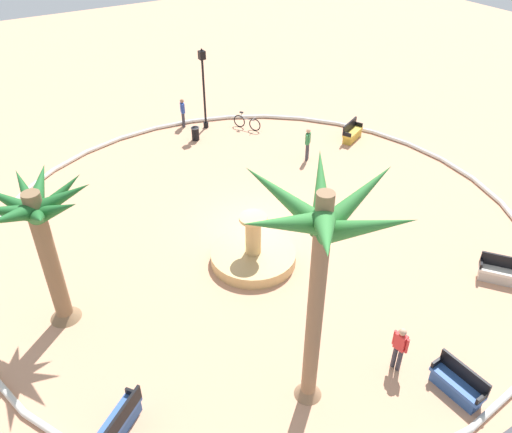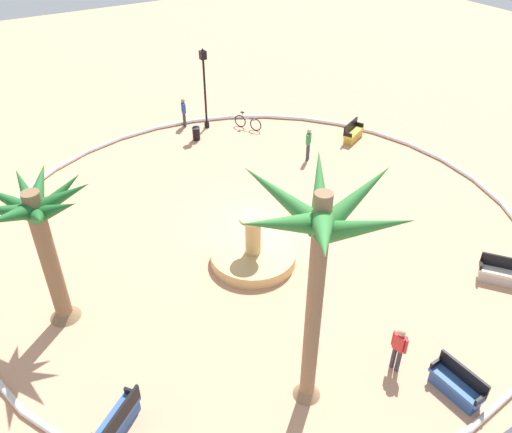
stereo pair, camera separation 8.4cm
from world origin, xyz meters
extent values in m
plane|color=tan|center=(0.00, 0.00, 0.00)|extent=(80.00, 80.00, 0.00)
torus|color=silver|center=(0.00, 0.00, 0.10)|extent=(21.99, 21.99, 0.20)
cylinder|color=tan|center=(1.26, 1.78, 0.23)|extent=(3.22, 3.22, 0.45)
cylinder|color=teal|center=(1.26, 1.78, 0.19)|extent=(2.83, 2.83, 0.34)
cylinder|color=tan|center=(1.26, 1.78, 1.19)|extent=(0.58, 0.58, 1.49)
cylinder|color=#E0B370|center=(1.26, 1.78, 2.00)|extent=(1.03, 1.03, 0.12)
cylinder|color=#8E6B4C|center=(3.00, 7.68, 3.41)|extent=(0.42, 0.42, 6.82)
cone|color=#8E6B4C|center=(3.00, 7.68, 0.25)|extent=(0.79, 0.79, 0.50)
cone|color=#337F38|center=(4.05, 7.70, 6.42)|extent=(2.30, 0.61, 1.31)
cone|color=#337F38|center=(3.64, 8.53, 6.50)|extent=(1.82, 2.18, 1.17)
cone|color=#337F38|center=(2.53, 8.54, 6.29)|extent=(1.56, 2.23, 1.55)
cone|color=#337F38|center=(2.00, 7.61, 6.33)|extent=(2.29, 0.72, 1.47)
cone|color=#337F38|center=(2.46, 6.86, 6.28)|extent=(1.69, 2.17, 1.57)
cone|color=#337F38|center=(3.45, 6.76, 6.37)|extent=(1.50, 2.29, 1.41)
cylinder|color=brown|center=(8.11, 1.02, 2.45)|extent=(0.54, 0.54, 4.90)
cone|color=brown|center=(8.11, 1.02, 0.25)|extent=(1.02, 1.02, 0.50)
cone|color=#1E6028|center=(8.90, 1.00, 4.56)|extent=(1.83, 0.62, 1.20)
cone|color=#1E6028|center=(8.77, 1.51, 4.61)|extent=(1.80, 1.53, 1.10)
cone|color=#1E6028|center=(8.13, 1.80, 4.51)|extent=(0.62, 1.82, 1.28)
cone|color=#1E6028|center=(7.63, 1.64, 4.51)|extent=(1.55, 1.77, 1.27)
cone|color=#1E6028|center=(7.32, 1.21, 4.60)|extent=(1.90, 0.97, 1.13)
cone|color=#1E6028|center=(7.36, 0.86, 4.49)|extent=(1.87, 0.92, 1.32)
cone|color=#1E6028|center=(7.74, 0.28, 4.64)|extent=(1.31, 1.88, 1.06)
cone|color=#1E6028|center=(8.15, 0.24, 4.53)|extent=(0.66, 1.84, 1.24)
cone|color=#1E6028|center=(8.68, 0.48, 4.55)|extent=(1.70, 1.66, 1.22)
cube|color=gold|center=(-8.59, -4.20, 0.45)|extent=(1.66, 1.15, 0.12)
cube|color=black|center=(-8.50, -4.38, 0.75)|extent=(1.47, 0.77, 0.50)
cube|color=gold|center=(-8.59, -4.20, 0.20)|extent=(1.52, 1.06, 0.39)
cube|color=black|center=(-9.27, -4.52, 0.59)|extent=(0.27, 0.44, 0.24)
cube|color=black|center=(-7.92, -3.87, 0.59)|extent=(0.27, 0.44, 0.24)
cube|color=#335BA8|center=(-0.61, 9.84, 0.45)|extent=(0.60, 1.63, 0.12)
cube|color=black|center=(-0.82, 9.83, 0.75)|extent=(0.18, 1.60, 0.50)
cube|color=#2B4E8F|center=(-0.61, 9.84, 0.20)|extent=(0.55, 1.50, 0.39)
cube|color=black|center=(-0.65, 10.59, 0.59)|extent=(0.45, 0.11, 0.24)
cube|color=black|center=(-0.56, 9.09, 0.59)|extent=(0.45, 0.11, 0.24)
cube|color=#335BA8|center=(7.96, 5.95, 0.45)|extent=(1.58, 1.36, 0.12)
cube|color=black|center=(7.83, 6.12, 0.75)|extent=(1.33, 1.02, 0.50)
cube|color=#2B4E8F|center=(7.96, 5.95, 0.20)|extent=(1.45, 1.25, 0.39)
cube|color=black|center=(7.36, 5.50, 0.59)|extent=(0.33, 0.41, 0.24)
cube|color=beige|center=(-5.75, 7.40, 0.45)|extent=(1.38, 1.57, 0.12)
cube|color=black|center=(-5.92, 7.27, 0.75)|extent=(1.05, 1.31, 0.50)
cube|color=#B6ADA0|center=(-5.75, 7.40, 0.20)|extent=(1.27, 1.44, 0.39)
cube|color=black|center=(-5.29, 6.80, 0.59)|extent=(0.40, 0.34, 0.24)
cylinder|color=black|center=(-2.56, -9.69, 1.94)|extent=(0.12, 0.12, 3.88)
cylinder|color=black|center=(-2.56, -9.69, 0.15)|extent=(0.28, 0.28, 0.30)
cube|color=black|center=(-2.56, -9.69, 4.10)|extent=(0.32, 0.32, 0.44)
sphere|color=#F2EDCC|center=(-2.56, -9.69, 4.10)|extent=(0.22, 0.22, 0.22)
cone|color=black|center=(-2.56, -9.69, 4.38)|extent=(0.20, 0.20, 0.18)
cylinder|color=black|center=(-1.38, -8.59, 0.35)|extent=(0.40, 0.40, 0.70)
torus|color=#4C4C51|center=(-1.38, -8.59, 0.70)|extent=(0.46, 0.46, 0.06)
torus|color=black|center=(-4.68, -7.88, 0.36)|extent=(0.40, 0.66, 0.72)
torus|color=black|center=(-4.19, -8.75, 0.36)|extent=(0.40, 0.66, 0.72)
cylinder|color=#99999E|center=(-4.43, -8.31, 0.59)|extent=(0.51, 0.85, 0.05)
cylinder|color=#99999E|center=(-4.26, -8.62, 0.74)|extent=(0.04, 0.04, 0.30)
cube|color=black|center=(-4.26, -8.62, 0.91)|extent=(0.19, 0.22, 0.06)
cylinder|color=#99999E|center=(-4.66, -7.92, 0.73)|extent=(0.40, 0.24, 0.03)
cylinder|color=#33333D|center=(-1.56, -10.55, 0.42)|extent=(0.14, 0.14, 0.85)
cylinder|color=#33333D|center=(-1.52, -10.37, 0.42)|extent=(0.14, 0.14, 0.85)
cube|color=#2D4CA5|center=(-1.54, -10.46, 1.13)|extent=(0.27, 0.38, 0.56)
sphere|color=#9E7051|center=(-1.54, -10.46, 1.53)|extent=(0.22, 0.22, 0.22)
cylinder|color=#2D4CA5|center=(-1.59, -10.67, 1.13)|extent=(0.09, 0.09, 0.53)
cylinder|color=#2D4CA5|center=(-1.49, -10.24, 1.13)|extent=(0.09, 0.09, 0.53)
cylinder|color=#33333D|center=(-5.26, -3.72, 0.45)|extent=(0.14, 0.14, 0.90)
cylinder|color=#33333D|center=(-5.12, -3.60, 0.45)|extent=(0.14, 0.14, 0.90)
cube|color=#338C4C|center=(-5.19, -3.66, 1.18)|extent=(0.39, 0.37, 0.56)
sphere|color=tan|center=(-5.19, -3.66, 1.58)|extent=(0.22, 0.22, 0.22)
cylinder|color=#338C4C|center=(-5.36, -3.80, 1.18)|extent=(0.09, 0.09, 0.53)
cylinder|color=#338C4C|center=(-5.02, -3.52, 1.18)|extent=(0.09, 0.09, 0.53)
cylinder|color=#33333D|center=(0.19, 8.37, 0.43)|extent=(0.14, 0.14, 0.85)
cylinder|color=#33333D|center=(0.22, 8.19, 0.43)|extent=(0.14, 0.14, 0.85)
cube|color=red|center=(0.20, 8.28, 1.13)|extent=(0.25, 0.37, 0.56)
sphere|color=tan|center=(0.20, 8.28, 1.53)|extent=(0.22, 0.22, 0.22)
cylinder|color=red|center=(0.17, 8.50, 1.13)|extent=(0.09, 0.09, 0.53)
cylinder|color=red|center=(0.24, 8.06, 1.13)|extent=(0.09, 0.09, 0.53)
camera|label=1|loc=(9.13, 14.87, 12.72)|focal=36.59mm
camera|label=2|loc=(9.05, 14.91, 12.72)|focal=36.59mm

